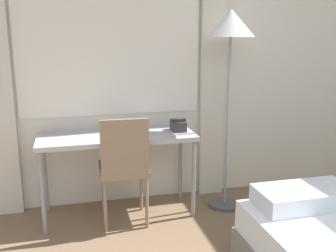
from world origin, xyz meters
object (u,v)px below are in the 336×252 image
standing_lamp (231,37)px  telephone (178,125)px  book (131,131)px  desk_chair (124,164)px  desk (117,142)px

standing_lamp → telephone: (-0.43, 0.10, -0.76)m
standing_lamp → book: size_ratio=7.01×
desk_chair → standing_lamp: (0.95, 0.13, 1.01)m
desk → telephone: 0.56m
desk → desk_chair: bearing=-82.6°
book → standing_lamp: bearing=-8.2°
desk_chair → book: desk_chair is taller
telephone → standing_lamp: bearing=-12.8°
desk → book: book is taller
book → desk_chair: bearing=-111.8°
telephone → desk: bearing=-178.4°
desk → book: (0.13, 0.04, 0.08)m
desk → standing_lamp: 1.32m
desk_chair → desk: bearing=99.7°
standing_lamp → desk: bearing=175.2°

